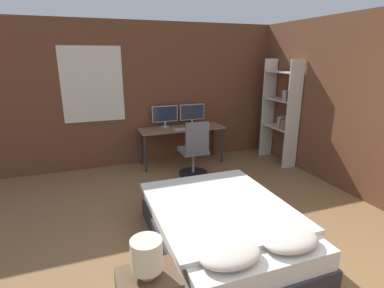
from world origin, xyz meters
The scene contains 11 objects.
wall_back centered at (-0.02, 4.31, 1.35)m, with size 12.00×0.08×2.70m.
wall_side_right centered at (2.09, 1.50, 1.35)m, with size 0.06×12.00×2.70m.
bed centered at (-0.40, 1.20, 0.24)m, with size 1.47×2.03×0.55m.
bedside_lamp centered at (-1.41, 0.44, 0.68)m, with size 0.24×0.24×0.31m.
desk centered at (0.03, 3.97, 0.64)m, with size 1.66×0.55×0.74m.
monitor_left centered at (-0.25, 4.14, 0.98)m, with size 0.51×0.16×0.42m.
monitor_right centered at (0.31, 4.14, 0.98)m, with size 0.51×0.16×0.42m.
keyboard centered at (0.03, 3.80, 0.74)m, with size 0.39×0.13×0.02m.
computer_mouse centered at (0.32, 3.80, 0.75)m, with size 0.07×0.05×0.04m.
office_chair centered at (0.04, 3.28, 0.41)m, with size 0.52×0.52×1.01m.
bookshelf centered at (1.89, 3.35, 1.08)m, with size 0.30×0.82×2.03m.
Camera 1 is at (-1.74, -1.44, 2.09)m, focal length 28.00 mm.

